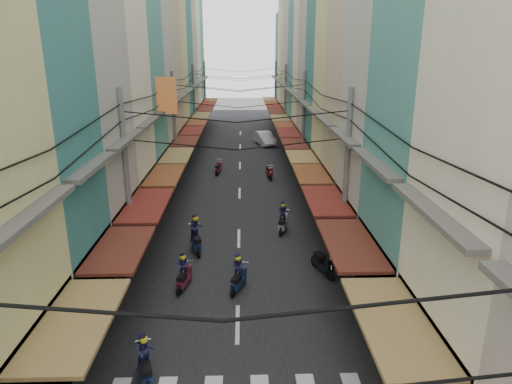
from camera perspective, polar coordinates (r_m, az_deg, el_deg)
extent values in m
plane|color=slate|center=(19.27, -2.27, -12.89)|extent=(160.00, 160.00, 0.00)
cube|color=black|center=(37.89, -2.03, 2.58)|extent=(10.00, 80.00, 0.02)
cube|color=gray|center=(38.48, -11.77, 2.48)|extent=(3.00, 80.00, 0.06)
cube|color=gray|center=(38.40, 7.72, 2.66)|extent=(3.00, 80.00, 0.06)
cube|color=black|center=(14.41, -26.86, -19.05)|extent=(1.20, 4.52, 3.20)
cube|color=olive|center=(13.10, -21.57, -14.83)|extent=(1.80, 4.33, 0.12)
cube|color=#595651|center=(12.09, -26.04, -2.35)|extent=(0.50, 4.23, 0.15)
cube|color=black|center=(17.92, -20.93, -10.78)|extent=(1.20, 4.13, 3.20)
cube|color=#5C251A|center=(16.88, -16.60, -6.81)|extent=(1.80, 3.96, 0.12)
cube|color=#595651|center=(16.12, -19.75, 3.03)|extent=(0.50, 3.87, 0.15)
cube|color=#B5ADA5|center=(21.26, -25.86, 17.80)|extent=(6.00, 5.14, 20.93)
cube|color=black|center=(21.99, -17.07, -5.05)|extent=(1.20, 4.94, 3.20)
cube|color=maroon|center=(21.16, -13.48, -1.59)|extent=(1.80, 4.73, 0.12)
cube|color=#595651|center=(20.55, -15.86, 6.34)|extent=(0.50, 4.63, 0.15)
cube|color=#EFEBCA|center=(25.99, -20.87, 14.12)|extent=(6.00, 4.95, 17.43)
cube|color=black|center=(26.59, -14.34, -0.91)|extent=(1.20, 4.75, 3.20)
cube|color=brown|center=(25.90, -11.32, 2.05)|extent=(1.80, 4.56, 0.12)
cube|color=#595651|center=(25.41, -13.19, 8.56)|extent=(0.50, 4.46, 0.15)
cube|color=teal|center=(30.77, -17.78, 13.73)|extent=(6.00, 4.99, 16.32)
cube|color=black|center=(31.25, -12.45, 1.96)|extent=(1.20, 4.80, 3.20)
cube|color=olive|center=(30.67, -9.85, 4.52)|extent=(1.80, 4.60, 0.12)
cube|color=#595651|center=(30.25, -11.39, 10.04)|extent=(0.50, 4.50, 0.15)
cube|color=beige|center=(35.44, -16.13, 19.58)|extent=(6.00, 4.65, 22.87)
cube|color=black|center=(35.85, -11.08, 4.02)|extent=(1.20, 4.46, 3.20)
cube|color=#5C251A|center=(35.34, -8.80, 6.27)|extent=(1.80, 4.27, 0.12)
cube|color=#595651|center=(34.98, -10.11, 11.07)|extent=(0.50, 4.18, 0.15)
cube|color=#CEB691|center=(40.05, -14.29, 17.75)|extent=(6.00, 4.89, 20.58)
cube|color=black|center=(40.45, -10.04, 5.59)|extent=(1.20, 4.70, 3.20)
cube|color=maroon|center=(40.00, -8.00, 7.60)|extent=(1.80, 4.50, 0.12)
cube|color=#595651|center=(39.68, -9.14, 11.85)|extent=(0.50, 4.40, 0.15)
cube|color=beige|center=(44.67, -12.89, 16.38)|extent=(6.00, 4.52, 18.44)
cube|color=black|center=(45.03, -9.22, 6.83)|extent=(1.20, 4.34, 3.20)
cube|color=brown|center=(44.62, -7.37, 8.64)|extent=(1.80, 4.16, 0.12)
cube|color=#595651|center=(44.34, -8.38, 12.45)|extent=(0.50, 4.07, 0.15)
cube|color=teal|center=(49.45, -11.89, 17.78)|extent=(6.00, 5.20, 20.63)
cube|color=black|center=(49.77, -8.52, 7.86)|extent=(1.20, 4.99, 3.20)
cube|color=olive|center=(49.41, -6.84, 9.50)|extent=(1.80, 4.78, 0.12)
cube|color=#595651|center=(49.15, -7.75, 12.95)|extent=(0.50, 4.68, 0.15)
cube|color=#B5ADA5|center=(54.49, -11.05, 19.38)|extent=(6.00, 4.94, 23.70)
cube|color=black|center=(54.75, -7.92, 8.75)|extent=(1.20, 4.74, 3.20)
cube|color=#5C251A|center=(54.42, -6.39, 10.24)|extent=(1.80, 4.55, 0.12)
cube|color=#595651|center=(54.18, -7.20, 13.37)|extent=(0.50, 4.45, 0.15)
cube|color=#EFEBCA|center=(59.35, -10.21, 17.99)|extent=(6.00, 4.96, 21.12)
cube|color=black|center=(59.62, -7.43, 9.47)|extent=(1.20, 4.76, 3.20)
cube|color=maroon|center=(59.31, -6.02, 10.84)|extent=(1.80, 4.56, 0.12)
cube|color=#595651|center=(59.10, -6.76, 13.72)|extent=(0.50, 4.46, 0.15)
cube|color=teal|center=(64.30, -9.53, 17.42)|extent=(6.00, 5.04, 19.90)
cube|color=black|center=(64.55, -7.01, 10.09)|extent=(1.20, 4.84, 3.20)
cube|color=brown|center=(64.27, -5.70, 11.36)|extent=(1.80, 4.64, 0.12)
cube|color=#595651|center=(64.08, -6.38, 14.01)|extent=(0.50, 4.54, 0.15)
cube|color=#522B12|center=(29.13, -11.12, 11.76)|extent=(1.20, 0.40, 2.20)
cube|color=black|center=(14.01, 22.49, -19.55)|extent=(1.20, 4.78, 3.20)
cube|color=olive|center=(12.71, 16.83, -15.35)|extent=(1.80, 4.58, 0.12)
cube|color=#595651|center=(11.65, 21.16, -2.44)|extent=(0.50, 4.48, 0.15)
cube|color=teal|center=(17.10, 25.57, 8.42)|extent=(6.00, 5.03, 15.08)
cube|color=black|center=(17.95, 16.11, -10.23)|extent=(1.20, 4.83, 3.20)
cube|color=#5C251A|center=(16.96, 11.64, -6.31)|extent=(1.80, 4.63, 0.12)
cube|color=#595651|center=(16.17, 14.53, 3.56)|extent=(0.50, 4.53, 0.15)
cube|color=beige|center=(21.47, 20.67, 19.35)|extent=(6.00, 4.79, 21.66)
cube|color=black|center=(22.23, 12.38, -4.42)|extent=(1.20, 4.60, 3.20)
cube|color=maroon|center=(21.44, 8.73, -1.05)|extent=(1.80, 4.41, 0.12)
cube|color=#595651|center=(20.83, 10.88, 6.83)|extent=(0.50, 4.31, 0.15)
cube|color=#CEB691|center=(25.85, 16.59, 18.19)|extent=(6.00, 4.52, 20.74)
cube|color=black|center=(26.50, 10.03, -0.69)|extent=(1.20, 4.34, 3.20)
cube|color=brown|center=(25.84, 6.93, 2.23)|extent=(1.80, 4.16, 0.12)
cube|color=#595651|center=(25.33, 8.65, 8.79)|extent=(0.50, 4.07, 0.15)
cube|color=beige|center=(30.11, 13.51, 11.91)|extent=(6.00, 4.12, 14.13)
cube|color=black|center=(30.56, 8.44, 1.83)|extent=(1.20, 3.96, 3.20)
cube|color=olive|center=(29.99, 5.73, 4.40)|extent=(1.80, 3.79, 0.12)
cube|color=#595651|center=(29.55, 7.17, 10.07)|extent=(0.50, 3.71, 0.15)
cube|color=teal|center=(34.14, 11.85, 15.61)|extent=(6.00, 4.40, 17.68)
cube|color=black|center=(34.63, 7.24, 3.74)|extent=(1.20, 4.23, 3.20)
cube|color=#5C251A|center=(34.13, 4.83, 6.02)|extent=(1.80, 4.05, 0.12)
cube|color=#595651|center=(33.75, 6.07, 11.01)|extent=(0.50, 3.96, 0.15)
cube|color=#B5ADA5|center=(38.57, 10.49, 19.51)|extent=(6.00, 4.64, 22.59)
cube|color=black|center=(38.99, 6.24, 5.31)|extent=(1.20, 4.45, 3.20)
cube|color=maroon|center=(38.54, 4.08, 7.35)|extent=(1.80, 4.26, 0.12)
cube|color=#595651|center=(38.21, 5.17, 11.78)|extent=(0.50, 4.17, 0.15)
cube|color=#EFEBCA|center=(42.79, 9.20, 18.44)|extent=(6.00, 4.00, 21.25)
cube|color=black|center=(43.18, 5.47, 6.52)|extent=(1.20, 3.84, 3.20)
cube|color=brown|center=(42.78, 3.51, 8.37)|extent=(1.80, 3.68, 0.12)
cube|color=#595651|center=(42.48, 4.48, 12.36)|extent=(0.50, 3.60, 0.15)
cube|color=teal|center=(47.24, 8.18, 19.03)|extent=(6.00, 5.01, 22.33)
cube|color=black|center=(47.58, 4.81, 7.55)|extent=(1.20, 4.81, 3.20)
cube|color=olive|center=(47.22, 3.02, 9.24)|extent=(1.80, 4.61, 0.12)
cube|color=#595651|center=(46.94, 3.89, 12.86)|extent=(0.50, 4.51, 0.15)
cube|color=beige|center=(52.16, 7.16, 17.47)|extent=(6.00, 5.00, 19.71)
cube|color=black|center=(52.49, 4.20, 8.50)|extent=(1.20, 4.80, 3.20)
cube|color=#5C251A|center=(52.16, 2.57, 10.02)|extent=(1.80, 4.60, 0.12)
cube|color=#595651|center=(51.91, 3.35, 13.30)|extent=(0.50, 4.50, 0.15)
cube|color=#CEB691|center=(56.79, 6.38, 16.04)|extent=(6.00, 4.32, 16.86)
cube|color=black|center=(57.08, 3.73, 9.23)|extent=(1.20, 4.15, 3.20)
cube|color=maroon|center=(56.77, 2.22, 10.63)|extent=(1.80, 3.97, 0.12)
cube|color=#595651|center=(56.54, 2.94, 13.65)|extent=(0.50, 3.89, 0.15)
cube|color=beige|center=(61.06, 5.85, 17.60)|extent=(6.00, 4.33, 19.96)
cube|color=black|center=(61.34, 3.35, 9.81)|extent=(1.20, 4.16, 3.20)
cube|color=brown|center=(61.06, 1.95, 11.12)|extent=(1.80, 3.99, 0.12)
cube|color=#595651|center=(60.85, 2.61, 13.92)|extent=(0.50, 3.90, 0.15)
cube|color=teal|center=(65.68, 5.25, 15.15)|extent=(6.00, 4.88, 14.34)
cube|color=black|center=(65.89, 3.00, 10.34)|extent=(1.20, 4.68, 3.20)
cube|color=olive|center=(65.63, 1.69, 11.56)|extent=(1.80, 4.49, 0.12)
cube|color=#595651|center=(65.43, 2.30, 14.17)|extent=(0.50, 4.39, 0.15)
cylinder|color=slate|center=(21.06, -15.80, 1.27)|extent=(0.26, 0.26, 8.20)
cylinder|color=slate|center=(20.94, 11.19, 1.52)|extent=(0.26, 0.26, 8.20)
cylinder|color=slate|center=(35.46, -10.14, 8.05)|extent=(0.26, 0.26, 8.20)
cylinder|color=slate|center=(35.39, 5.92, 8.21)|extent=(0.26, 0.26, 8.20)
cylinder|color=slate|center=(50.21, -7.73, 10.86)|extent=(0.26, 0.26, 8.20)
cylinder|color=slate|center=(50.16, 3.68, 10.97)|extent=(0.26, 0.26, 8.20)
cylinder|color=slate|center=(65.07, -6.40, 12.38)|extent=(0.26, 0.26, 8.20)
cylinder|color=slate|center=(65.04, 2.45, 12.47)|extent=(0.26, 0.26, 8.20)
imported|color=silver|center=(48.74, 1.06, 5.93)|extent=(5.15, 3.07, 1.70)
imported|color=black|center=(20.53, 14.00, -11.40)|extent=(1.76, 0.90, 1.15)
cylinder|color=black|center=(15.77, -13.05, -20.03)|extent=(0.10, 0.49, 0.49)
cube|color=#132149|center=(15.20, -13.56, -20.97)|extent=(0.32, 1.09, 0.27)
cube|color=black|center=(14.85, -13.83, -20.67)|extent=(0.30, 0.52, 0.17)
cube|color=#132149|center=(15.48, -13.22, -19.15)|extent=(0.29, 0.27, 0.52)
imported|color=#24214E|center=(15.13, -13.60, -20.61)|extent=(0.50, 0.36, 1.26)
sphere|color=gold|center=(14.57, -13.87, -17.65)|extent=(0.27, 0.27, 0.27)
cylinder|color=black|center=(25.99, 3.25, -3.96)|extent=(0.10, 0.51, 0.51)
cylinder|color=black|center=(24.81, 3.50, -5.03)|extent=(0.10, 0.51, 0.51)
cube|color=#9D9BA4|center=(25.34, 3.38, -4.16)|extent=(0.33, 1.12, 0.27)
cube|color=black|center=(25.01, 3.44, -3.74)|extent=(0.31, 0.54, 0.18)
cube|color=#9D9BA4|center=(25.76, 3.29, -3.25)|extent=(0.29, 0.27, 0.54)
imported|color=#24214E|center=(25.29, 3.39, -3.89)|extent=(0.52, 0.37, 1.30)
sphere|color=gold|center=(24.95, 3.43, -1.80)|extent=(0.27, 0.27, 0.27)
cylinder|color=black|center=(23.82, -7.28, -6.06)|extent=(0.11, 0.57, 0.57)
cylinder|color=black|center=(22.52, -7.62, -7.51)|extent=(0.11, 0.57, 0.57)
cube|color=#132149|center=(23.10, -7.46, -6.36)|extent=(0.37, 1.26, 0.31)
cube|color=black|center=(22.71, -7.56, -5.88)|extent=(0.35, 0.60, 0.20)
cube|color=#132149|center=(23.55, -7.35, -5.21)|extent=(0.33, 0.31, 0.60)
imported|color=#24214E|center=(23.04, -7.48, -6.04)|extent=(0.58, 0.41, 1.46)
sphere|color=gold|center=(22.63, -7.59, -3.49)|extent=(0.31, 0.31, 0.31)
cylinder|color=black|center=(21.69, 7.98, -8.55)|extent=(0.11, 0.57, 0.57)
cylinder|color=black|center=(20.45, 8.63, -10.28)|extent=(0.11, 0.57, 0.57)
cube|color=black|center=(20.99, 8.31, -8.96)|extent=(0.37, 1.25, 0.31)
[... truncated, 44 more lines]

